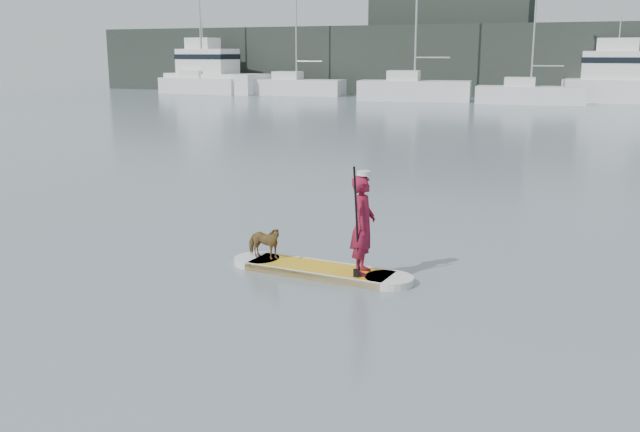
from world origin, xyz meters
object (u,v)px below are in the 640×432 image
at_px(sailboat_b, 296,85).
at_px(sailboat_d, 529,93).
at_px(sailboat_c, 413,89).
at_px(paddler, 363,225).
at_px(motor_yacht_a, 631,79).
at_px(paddleboard, 320,270).
at_px(dog, 264,242).
at_px(motor_yacht_b, 212,73).
at_px(sailboat_a, 202,84).

bearing_deg(sailboat_b, sailboat_d, -13.26).
bearing_deg(sailboat_c, paddler, -84.17).
height_order(paddler, sailboat_d, sailboat_d).
distance_m(paddler, sailboat_c, 45.48).
xyz_separation_m(sailboat_d, motor_yacht_a, (6.69, 4.65, 0.95)).
bearing_deg(sailboat_b, sailboat_c, -18.79).
height_order(paddleboard, sailboat_c, sailboat_c).
distance_m(paddleboard, dog, 1.16).
bearing_deg(motor_yacht_a, motor_yacht_b, -174.85).
distance_m(sailboat_d, motor_yacht_a, 8.20).
relative_size(paddleboard, motor_yacht_a, 0.31).
bearing_deg(paddler, dog, 77.02).
xyz_separation_m(paddleboard, motor_yacht_b, (-31.56, 46.78, 1.80)).
bearing_deg(motor_yacht_a, sailboat_a, -173.44).
relative_size(sailboat_b, sailboat_c, 1.01).
bearing_deg(sailboat_d, sailboat_a, 169.39).
distance_m(dog, motor_yacht_a, 48.46).
height_order(paddler, sailboat_a, sailboat_a).
bearing_deg(paddler, sailboat_b, 16.79).
xyz_separation_m(dog, sailboat_a, (-31.06, 45.81, 0.42)).
relative_size(sailboat_b, motor_yacht_a, 1.19).
relative_size(sailboat_c, sailboat_d, 1.09).
height_order(sailboat_b, motor_yacht_a, sailboat_b).
xyz_separation_m(paddleboard, sailboat_b, (-22.99, 46.77, 0.81)).
distance_m(sailboat_c, sailboat_d, 8.80).
height_order(paddler, dog, paddler).
xyz_separation_m(sailboat_a, motor_yacht_b, (0.60, 0.92, 1.02)).
bearing_deg(paddleboard, sailboat_c, 107.44).
relative_size(dog, motor_yacht_a, 0.07).
xyz_separation_m(paddler, sailboat_a, (-32.94, 45.90, -0.10)).
bearing_deg(paddler, sailboat_c, 5.39).
relative_size(dog, motor_yacht_b, 0.07).
relative_size(paddleboard, sailboat_c, 0.27).
height_order(dog, sailboat_b, sailboat_b).
height_order(sailboat_a, sailboat_c, sailboat_c).
bearing_deg(motor_yacht_a, sailboat_c, -161.16).
distance_m(paddleboard, sailboat_c, 45.24).
bearing_deg(dog, sailboat_c, 15.59).
distance_m(paddleboard, sailboat_d, 43.65).
distance_m(sailboat_a, motor_yacht_a, 36.34).
bearing_deg(sailboat_a, motor_yacht_b, 61.28).
height_order(sailboat_b, sailboat_d, sailboat_b).
xyz_separation_m(paddleboard, dog, (-1.10, 0.05, 0.35)).
bearing_deg(paddleboard, sailboat_b, 119.03).
height_order(sailboat_b, motor_yacht_b, sailboat_b).
bearing_deg(motor_yacht_b, paddler, -46.82).
height_order(sailboat_b, sailboat_c, sailboat_b).
bearing_deg(sailboat_c, sailboat_d, -11.09).
xyz_separation_m(paddleboard, sailboat_a, (-32.16, 45.86, 0.77)).
relative_size(paddler, sailboat_b, 0.13).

